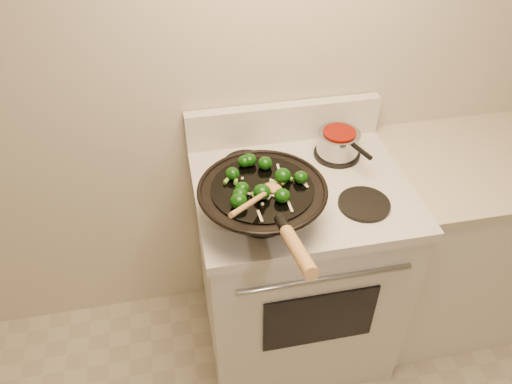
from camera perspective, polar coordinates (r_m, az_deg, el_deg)
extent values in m
plane|color=beige|center=(1.89, 3.82, 16.17)|extent=(3.50, 0.00, 3.50)
cube|color=silver|center=(2.16, 4.52, -9.06)|extent=(0.76, 0.64, 0.88)
cube|color=silver|center=(1.83, 5.26, 0.33)|extent=(0.78, 0.66, 0.04)
cube|color=silver|center=(2.01, 3.17, 7.95)|extent=(0.78, 0.05, 0.16)
cylinder|color=#989BA0|center=(1.70, 7.98, -9.86)|extent=(0.60, 0.02, 0.02)
cube|color=black|center=(1.88, 7.28, -14.24)|extent=(0.42, 0.01, 0.28)
cylinder|color=black|center=(1.67, 0.70, -2.98)|extent=(0.18, 0.18, 0.01)
cylinder|color=black|center=(1.76, 12.25, -1.35)|extent=(0.18, 0.18, 0.01)
cylinder|color=black|center=(1.90, -1.14, 3.14)|extent=(0.18, 0.18, 0.01)
cylinder|color=black|center=(1.98, 9.21, 4.33)|extent=(0.18, 0.18, 0.01)
cube|color=white|center=(2.48, 23.33, -5.00)|extent=(0.88, 0.60, 0.88)
cube|color=beige|center=(2.21, 26.37, 3.39)|extent=(0.90, 0.62, 0.03)
torus|color=black|center=(1.59, 0.74, 0.34)|extent=(0.42, 0.42, 0.02)
cylinder|color=black|center=(1.58, 0.74, 0.42)|extent=(0.33, 0.33, 0.01)
cylinder|color=black|center=(1.37, 3.06, -3.68)|extent=(0.03, 0.07, 0.05)
cylinder|color=#AD7C44|center=(1.25, 4.84, -6.74)|extent=(0.04, 0.22, 0.10)
ellipsoid|color=#0B3508|center=(1.60, 3.06, 1.90)|extent=(0.05, 0.05, 0.05)
cylinder|color=#498530|center=(1.61, 3.61, 1.52)|extent=(0.02, 0.02, 0.02)
ellipsoid|color=#0B3508|center=(1.66, -0.79, 3.69)|extent=(0.05, 0.05, 0.04)
ellipsoid|color=#0B3508|center=(1.66, -1.35, 3.53)|extent=(0.05, 0.05, 0.04)
ellipsoid|color=#0B3508|center=(1.60, 5.15, 1.70)|extent=(0.05, 0.05, 0.04)
cylinder|color=#498530|center=(1.61, 5.60, 1.41)|extent=(0.02, 0.02, 0.02)
ellipsoid|color=#0B3508|center=(1.50, -2.00, -1.05)|extent=(0.05, 0.05, 0.05)
ellipsoid|color=#0B3508|center=(1.55, -1.61, 0.45)|extent=(0.05, 0.05, 0.04)
ellipsoid|color=#0B3508|center=(1.52, 3.02, -0.41)|extent=(0.05, 0.05, 0.04)
cylinder|color=#498530|center=(1.54, 3.55, -0.74)|extent=(0.02, 0.02, 0.01)
ellipsoid|color=#0B3508|center=(1.53, -1.88, -0.24)|extent=(0.05, 0.05, 0.04)
ellipsoid|color=#0B3508|center=(1.65, 1.03, 3.31)|extent=(0.05, 0.05, 0.04)
ellipsoid|color=#0B3508|center=(1.53, 0.67, 0.03)|extent=(0.05, 0.05, 0.05)
cylinder|color=#498530|center=(1.55, 1.27, -0.34)|extent=(0.02, 0.02, 0.02)
ellipsoid|color=#0B3508|center=(1.61, -2.71, 2.12)|extent=(0.05, 0.05, 0.04)
cube|color=silver|center=(1.52, 3.87, -1.55)|extent=(0.01, 0.06, 0.00)
cube|color=silver|center=(1.48, 0.45, -2.76)|extent=(0.01, 0.05, 0.00)
cube|color=silver|center=(1.56, -0.90, -0.17)|extent=(0.04, 0.03, 0.00)
cube|color=silver|center=(1.60, 2.78, 1.21)|extent=(0.04, 0.02, 0.00)
cube|color=silver|center=(1.65, 2.61, 2.62)|extent=(0.01, 0.05, 0.00)
cube|color=silver|center=(1.61, 5.16, 1.19)|extent=(0.04, 0.04, 0.00)
cube|color=silver|center=(1.55, 2.11, -0.48)|extent=(0.03, 0.04, 0.00)
cube|color=silver|center=(1.55, 1.69, -0.38)|extent=(0.03, 0.04, 0.00)
cube|color=silver|center=(1.60, 2.30, 1.20)|extent=(0.04, 0.03, 0.00)
cube|color=silver|center=(1.60, 5.55, 0.94)|extent=(0.02, 0.04, 0.00)
cylinder|color=#6CA936|center=(1.60, -3.38, 1.33)|extent=(0.03, 0.02, 0.01)
cylinder|color=#6CA936|center=(1.57, 2.28, 0.49)|extent=(0.03, 0.02, 0.02)
cylinder|color=#6CA936|center=(1.54, -0.26, -0.42)|extent=(0.03, 0.03, 0.02)
cylinder|color=#6CA936|center=(1.55, 2.83, -0.02)|extent=(0.02, 0.02, 0.01)
cylinder|color=#6CA936|center=(1.59, -2.31, 1.22)|extent=(0.03, 0.01, 0.02)
cylinder|color=#6CA936|center=(1.53, -1.97, -0.72)|extent=(0.01, 0.03, 0.01)
cylinder|color=#6CA936|center=(1.59, 1.98, 1.09)|extent=(0.03, 0.02, 0.02)
cylinder|color=#6CA936|center=(1.61, 3.89, 1.58)|extent=(0.03, 0.02, 0.02)
cylinder|color=#6CA936|center=(1.59, 3.24, 1.17)|extent=(0.02, 0.03, 0.02)
sphere|color=#CBBF8F|center=(1.61, -1.57, 1.55)|extent=(0.01, 0.01, 0.01)
sphere|color=#CBBF8F|center=(1.54, 0.24, -0.56)|extent=(0.01, 0.01, 0.01)
sphere|color=#CBBF8F|center=(1.59, -1.77, 0.90)|extent=(0.01, 0.01, 0.01)
sphere|color=#CBBF8F|center=(1.55, 3.06, -0.44)|extent=(0.01, 0.01, 0.01)
sphere|color=#CBBF8F|center=(1.52, 0.72, -1.39)|extent=(0.01, 0.01, 0.01)
ellipsoid|color=#AD7C44|center=(1.57, 1.93, 0.47)|extent=(0.08, 0.08, 0.02)
cylinder|color=#AD7C44|center=(1.45, -0.37, -1.09)|extent=(0.17, 0.20, 0.11)
cylinder|color=#989BA0|center=(1.95, 9.37, 5.57)|extent=(0.16, 0.16, 0.09)
cylinder|color=#740D05|center=(1.92, 9.52, 6.75)|extent=(0.13, 0.13, 0.01)
cylinder|color=black|center=(1.85, 12.00, 4.57)|extent=(0.05, 0.10, 0.02)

